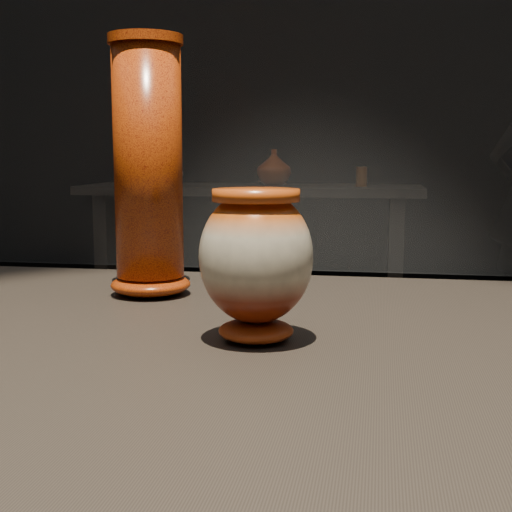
{
  "coord_description": "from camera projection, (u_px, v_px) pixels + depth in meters",
  "views": [
    {
      "loc": [
        0.08,
        -0.71,
        1.09
      ],
      "look_at": [
        -0.05,
        -0.01,
        0.99
      ],
      "focal_mm": 50.0,
      "sensor_mm": 36.0,
      "label": 1
    }
  ],
  "objects": [
    {
      "name": "main_vase",
      "position": [
        256.0,
        259.0,
        0.73
      ],
      "size": [
        0.14,
        0.14,
        0.16
      ],
      "rotation": [
        0.0,
        0.0,
        0.18
      ],
      "color": "maroon",
      "rests_on": "display_plinth"
    },
    {
      "name": "tall_vase",
      "position": [
        148.0,
        172.0,
        0.95
      ],
      "size": [
        0.14,
        0.14,
        0.35
      ],
      "rotation": [
        0.0,
        0.0,
        0.38
      ],
      "color": "#C3480D",
      "rests_on": "display_plinth"
    },
    {
      "name": "back_shelf",
      "position": [
        251.0,
        230.0,
        4.25
      ],
      "size": [
        2.0,
        0.6,
        0.9
      ],
      "color": "black",
      "rests_on": "ground"
    },
    {
      "name": "back_vase_left",
      "position": [
        169.0,
        170.0,
        4.25
      ],
      "size": [
        0.24,
        0.24,
        0.17
      ],
      "primitive_type": "imported",
      "rotation": [
        0.0,
        0.0,
        0.71
      ],
      "color": "#9E4A16",
      "rests_on": "back_shelf"
    },
    {
      "name": "back_vase_mid",
      "position": [
        274.0,
        167.0,
        4.2
      ],
      "size": [
        0.2,
        0.2,
        0.21
      ],
      "primitive_type": "imported",
      "rotation": [
        0.0,
        0.0,
        1.57
      ],
      "color": "maroon",
      "rests_on": "back_shelf"
    },
    {
      "name": "back_vase_right",
      "position": [
        362.0,
        177.0,
        4.05
      ],
      "size": [
        0.06,
        0.06,
        0.11
      ],
      "primitive_type": "cylinder",
      "color": "#9E4A16",
      "rests_on": "back_shelf"
    }
  ]
}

